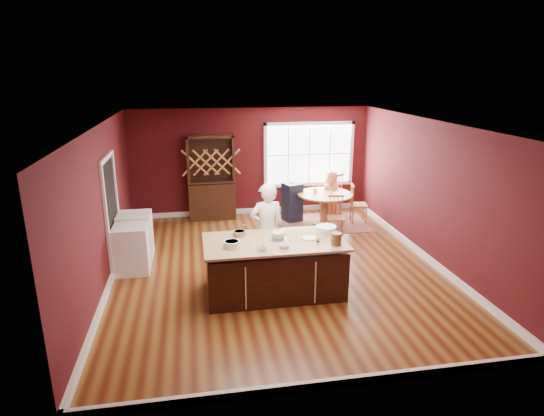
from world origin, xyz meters
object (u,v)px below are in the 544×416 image
at_px(chair_north, 331,193).
at_px(toddler, 291,189).
at_px(chair_east, 359,203).
at_px(layer_cake, 278,236).
at_px(baker, 267,229).
at_px(hutch, 211,178).
at_px(chair_south, 336,216).
at_px(kitchen_island, 274,268).
at_px(high_chair, 292,201).
at_px(seated_woman, 331,194).
at_px(dining_table, 325,202).
at_px(dryer, 135,236).
at_px(washer, 132,249).

bearing_deg(chair_north, toddler, -6.89).
distance_m(chair_east, toddler, 1.67).
bearing_deg(layer_cake, toddler, 74.21).
xyz_separation_m(baker, hutch, (-0.82, 3.42, 0.20)).
bearing_deg(chair_south, layer_cake, -113.68).
xyz_separation_m(kitchen_island, high_chair, (1.11, 3.65, 0.06)).
bearing_deg(seated_woman, chair_north, -132.80).
relative_size(layer_cake, chair_south, 0.33).
relative_size(baker, layer_cake, 5.58).
relative_size(dining_table, hutch, 0.63).
bearing_deg(layer_cake, chair_south, 53.28).
distance_m(kitchen_island, high_chair, 3.81).
height_order(chair_north, high_chair, chair_north).
bearing_deg(toddler, hutch, 164.09).
distance_m(kitchen_island, toddler, 3.83).
xyz_separation_m(hutch, dryer, (-1.61, -2.30, -0.59)).
xyz_separation_m(seated_woman, hutch, (-2.93, 0.45, 0.45)).
bearing_deg(dryer, dining_table, 18.26).
bearing_deg(dryer, toddler, 26.56).
height_order(dining_table, chair_north, chair_north).
relative_size(kitchen_island, baker, 1.35).
xyz_separation_m(kitchen_island, dining_table, (1.84, 3.30, 0.10)).
distance_m(baker, dryer, 2.70).
bearing_deg(baker, toddler, -115.97).
relative_size(seated_woman, dryer, 1.30).
bearing_deg(chair_east, layer_cake, 150.17).
distance_m(high_chair, dryer, 3.95).
height_order(kitchen_island, layer_cake, layer_cake).
bearing_deg(chair_north, chair_east, 96.16).
relative_size(kitchen_island, dryer, 2.50).
height_order(kitchen_island, toddler, toddler).
height_order(chair_east, chair_north, chair_north).
relative_size(kitchen_island, hutch, 1.10).
xyz_separation_m(hutch, washer, (-1.61, -2.94, -0.60)).
xyz_separation_m(dining_table, chair_south, (0.00, -0.87, -0.07)).
bearing_deg(dining_table, baker, -125.97).
relative_size(chair_south, high_chair, 0.93).
height_order(chair_east, toddler, chair_east).
bearing_deg(kitchen_island, dryer, 142.05).
xyz_separation_m(layer_cake, toddler, (1.02, 3.60, -0.17)).
bearing_deg(high_chair, washer, -165.13).
height_order(dining_table, layer_cake, layer_cake).
xyz_separation_m(layer_cake, hutch, (-0.89, 4.14, 0.06)).
height_order(dining_table, washer, washer).
bearing_deg(washer, dining_table, 25.64).
relative_size(layer_cake, hutch, 0.15).
bearing_deg(baker, layer_cake, 89.75).
height_order(chair_south, hutch, hutch).
bearing_deg(kitchen_island, seated_woman, 60.51).
xyz_separation_m(kitchen_island, hutch, (-0.82, 4.19, 0.61)).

